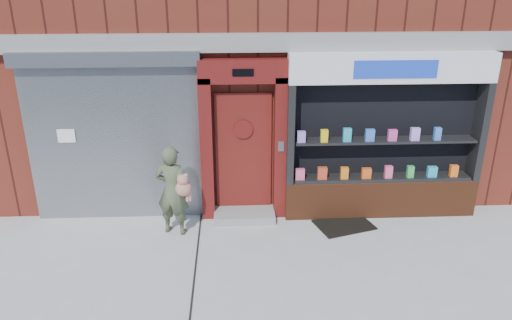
{
  "coord_description": "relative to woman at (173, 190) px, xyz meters",
  "views": [
    {
      "loc": [
        -0.95,
        -6.4,
        4.38
      ],
      "look_at": [
        -0.57,
        1.0,
        1.44
      ],
      "focal_mm": 35.0,
      "sensor_mm": 36.0,
      "label": 1
    }
  ],
  "objects": [
    {
      "name": "woman",
      "position": [
        0.0,
        0.0,
        0.0
      ],
      "size": [
        0.67,
        0.54,
        1.59
      ],
      "color": "#485236",
      "rests_on": "ground"
    },
    {
      "name": "pharmacy_bay",
      "position": [
        3.7,
        0.53,
        0.57
      ],
      "size": [
        3.5,
        0.41,
        3.0
      ],
      "color": "#612E17",
      "rests_on": "ground"
    },
    {
      "name": "ground",
      "position": [
        1.95,
        -1.28,
        -0.8
      ],
      "size": [
        80.0,
        80.0,
        0.0
      ],
      "primitive_type": "plane",
      "color": "#9E9E99",
      "rests_on": "ground"
    },
    {
      "name": "red_door_bay",
      "position": [
        1.2,
        0.58,
        0.65
      ],
      "size": [
        1.52,
        0.58,
        2.9
      ],
      "color": "#530F0E",
      "rests_on": "ground"
    },
    {
      "name": "shutter_bay",
      "position": [
        -1.05,
        0.64,
        0.92
      ],
      "size": [
        3.1,
        0.3,
        3.04
      ],
      "color": "gray",
      "rests_on": "ground"
    },
    {
      "name": "doormat",
      "position": [
        2.98,
        0.08,
        -0.79
      ],
      "size": [
        1.13,
        0.94,
        0.02
      ],
      "primitive_type": "cube",
      "rotation": [
        0.0,
        0.0,
        0.31
      ],
      "color": "black",
      "rests_on": "ground"
    }
  ]
}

